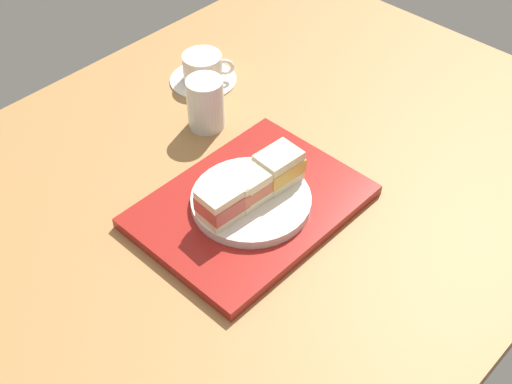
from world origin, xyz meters
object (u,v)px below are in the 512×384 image
Objects in this scene: sandwich_far at (278,167)px; coffee_cup at (203,70)px; sandwich_middle at (251,185)px; sandwich_near at (222,202)px; sandwich_plate at (251,200)px; drinking_glass at (206,103)px.

sandwich_far reaches higher than coffee_cup.
sandwich_far is (6.02, -0.55, 0.29)cm from sandwich_middle.
sandwich_near is at bearing -129.06° from coffee_cup.
sandwich_far is at bearing -5.21° from sandwich_near.
sandwich_middle is at bearing -121.76° from coffee_cup.
drinking_glass reaches higher than sandwich_plate.
sandwich_near is at bearing 174.79° from sandwich_plate.
sandwich_plate is 7.02cm from sandwich_near.
sandwich_middle is 25.01cm from drinking_glass.
sandwich_near is 0.53× the size of coffee_cup.
drinking_glass is (5.04, 22.95, -1.44)cm from sandwich_far.
coffee_cup is (20.78, 33.57, -3.61)cm from sandwich_middle.
sandwich_near is at bearing 174.79° from sandwich_middle.
coffee_cup reaches higher than sandwich_plate.
sandwich_middle is 0.55× the size of coffee_cup.
coffee_cup is at bearing 58.24° from sandwich_plate.
sandwich_middle is 0.97× the size of sandwich_far.
sandwich_near is 12.09cm from sandwich_far.
sandwich_far is at bearing -113.40° from coffee_cup.
sandwich_middle is 6.05cm from sandwich_far.
sandwich_near is at bearing -128.00° from drinking_glass.
sandwich_plate is at bearing 174.79° from sandwich_far.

